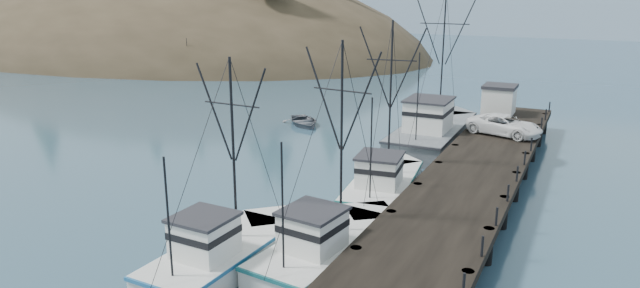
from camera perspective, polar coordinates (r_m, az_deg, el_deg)
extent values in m
plane|color=#29475C|center=(32.88, -16.13, -9.95)|extent=(400.00, 400.00, 0.00)
cube|color=black|center=(40.07, 15.34, -2.57)|extent=(6.00, 44.00, 0.50)
cylinder|color=black|center=(27.57, 3.59, -12.16)|extent=(0.56, 0.56, 2.00)
cylinder|color=black|center=(31.81, 7.08, -8.33)|extent=(0.56, 0.56, 2.00)
cylinder|color=black|center=(30.72, 16.41, -9.77)|extent=(0.56, 0.56, 2.00)
cylinder|color=black|center=(36.25, 9.68, -5.41)|extent=(0.56, 0.56, 2.00)
cylinder|color=black|center=(35.29, 17.84, -6.54)|extent=(0.56, 0.56, 2.00)
cylinder|color=black|center=(40.81, 11.69, -3.12)|extent=(0.56, 0.56, 2.00)
cylinder|color=black|center=(39.97, 18.93, -4.05)|extent=(0.56, 0.56, 2.00)
cylinder|color=black|center=(45.47, 13.28, -1.29)|extent=(0.56, 0.56, 2.00)
cylinder|color=black|center=(44.71, 19.78, -2.09)|extent=(0.56, 0.56, 2.00)
cylinder|color=black|center=(50.19, 14.58, 0.20)|extent=(0.56, 0.56, 2.00)
cylinder|color=black|center=(49.50, 20.47, -0.50)|extent=(0.56, 0.56, 2.00)
cylinder|color=black|center=(54.96, 15.65, 1.43)|extent=(0.56, 0.56, 2.00)
cylinder|color=black|center=(54.33, 21.03, 0.81)|extent=(0.56, 0.56, 2.00)
cylinder|color=black|center=(59.77, 16.55, 2.46)|extent=(0.56, 0.56, 2.00)
cylinder|color=black|center=(59.19, 21.50, 1.90)|extent=(0.56, 0.56, 2.00)
ellipsoid|color=#382D1E|center=(136.11, -16.23, 6.47)|extent=(132.00, 78.00, 51.00)
ellipsoid|color=black|center=(141.87, -16.79, 8.40)|extent=(109.20, 62.40, 41.60)
ellipsoid|color=black|center=(160.51, -29.02, 7.16)|extent=(57.60, 39.60, 32.40)
cube|color=beige|center=(98.05, -11.07, 7.91)|extent=(4.00, 5.00, 2.80)
cube|color=beige|center=(104.83, -12.41, 8.30)|extent=(4.00, 5.00, 2.80)
cube|color=beige|center=(100.65, -7.17, 8.26)|extent=(4.00, 5.00, 2.80)
cube|color=#9EB2C6|center=(192.45, 23.13, 10.12)|extent=(360.00, 40.00, 26.00)
cube|color=silver|center=(215.80, 9.81, 11.55)|extent=(180.00, 25.00, 18.00)
cube|color=silver|center=(92.22, -13.00, 6.65)|extent=(1.00, 3.50, 0.90)
cylinder|color=black|center=(91.84, -13.11, 8.43)|extent=(0.08, 0.08, 6.00)
cube|color=silver|center=(95.74, -7.07, 7.23)|extent=(1.00, 3.50, 0.90)
cylinder|color=black|center=(95.37, -7.13, 8.96)|extent=(0.08, 0.08, 6.00)
cube|color=silver|center=(99.51, -3.93, 7.62)|extent=(1.00, 3.50, 0.90)
cylinder|color=black|center=(99.16, -3.96, 9.28)|extent=(0.08, 0.08, 6.00)
cube|color=silver|center=(94.58, -0.55, 7.25)|extent=(1.00, 3.50, 0.90)
cylinder|color=black|center=(94.21, -0.55, 8.99)|extent=(0.08, 0.08, 6.00)
cube|color=silver|center=(96.74, -10.65, 7.17)|extent=(1.00, 3.50, 0.90)
cylinder|color=black|center=(96.38, -10.73, 8.88)|extent=(0.08, 0.08, 6.00)
cube|color=silver|center=(94.49, -0.02, 7.24)|extent=(1.00, 3.50, 0.90)
cylinder|color=black|center=(94.12, -0.03, 8.99)|extent=(0.08, 0.08, 6.00)
cube|color=silver|center=(30.01, 0.59, -10.88)|extent=(4.83, 9.84, 1.60)
cube|color=silver|center=(33.74, 4.95, -7.86)|extent=(3.67, 3.67, 1.60)
cube|color=#16545A|center=(29.71, 0.60, -9.67)|extent=(4.93, 10.09, 0.18)
cube|color=silver|center=(28.35, -0.73, -8.62)|extent=(2.89, 2.97, 1.90)
cube|color=#26262B|center=(27.95, -0.74, -6.70)|extent=(3.14, 3.23, 0.16)
cylinder|color=black|center=(29.13, 2.16, 0.51)|extent=(0.14, 0.14, 10.02)
cylinder|color=black|center=(25.73, -3.77, -6.27)|extent=(0.10, 0.10, 6.01)
cube|color=silver|center=(29.72, -9.85, -11.41)|extent=(3.99, 9.10, 1.60)
cube|color=silver|center=(32.98, -5.02, -8.42)|extent=(3.61, 3.61, 1.60)
cube|color=#1E5B8D|center=(29.42, -9.92, -10.19)|extent=(4.07, 9.34, 0.18)
cube|color=silver|center=(28.18, -11.47, -9.11)|extent=(2.63, 2.63, 1.90)
cube|color=#26262B|center=(27.77, -11.58, -7.17)|extent=(2.86, 2.87, 0.16)
cylinder|color=black|center=(28.75, -8.66, -0.61)|extent=(0.14, 0.14, 9.29)
cylinder|color=black|center=(25.90, -14.94, -7.15)|extent=(0.10, 0.10, 5.58)
cube|color=silver|center=(39.06, 6.30, -4.59)|extent=(4.96, 10.17, 1.60)
cube|color=silver|center=(43.59, 7.70, -2.49)|extent=(3.73, 3.73, 1.60)
cube|color=#175F59|center=(38.82, 6.33, -3.62)|extent=(5.07, 10.42, 0.18)
cube|color=silver|center=(37.33, 5.96, -2.69)|extent=(2.96, 3.07, 1.90)
cube|color=#26262B|center=(37.02, 6.00, -1.17)|extent=(3.21, 3.34, 0.16)
cylinder|color=black|center=(38.88, 7.04, 4.51)|extent=(0.14, 0.14, 10.44)
cylinder|color=black|center=(34.36, 5.12, -0.47)|extent=(0.10, 0.10, 6.26)
cube|color=slate|center=(52.01, 11.17, 0.65)|extent=(5.02, 14.15, 2.20)
cube|color=slate|center=(58.69, 12.91, 2.23)|extent=(4.90, 4.90, 2.20)
cube|color=#222328|center=(51.77, 11.23, 1.72)|extent=(5.12, 14.51, 0.18)
cube|color=silver|center=(49.75, 10.78, 2.84)|extent=(3.46, 4.01, 2.60)
cube|color=#26262B|center=(49.47, 10.86, 4.40)|extent=(3.76, 4.37, 0.16)
cylinder|color=black|center=(52.81, 12.16, 8.50)|extent=(0.14, 0.14, 11.70)
cylinder|color=black|center=(45.88, 9.75, 4.66)|extent=(0.10, 0.10, 7.02)
cube|color=silver|center=(57.22, 17.46, 4.14)|extent=(2.80, 3.00, 2.50)
cube|color=#26262B|center=(56.98, 17.57, 5.52)|extent=(3.00, 3.20, 0.30)
imported|color=white|center=(49.08, 17.98, 1.81)|extent=(6.54, 4.32, 1.67)
imported|color=slate|center=(58.92, -1.66, 1.92)|extent=(6.37, 6.49, 1.10)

